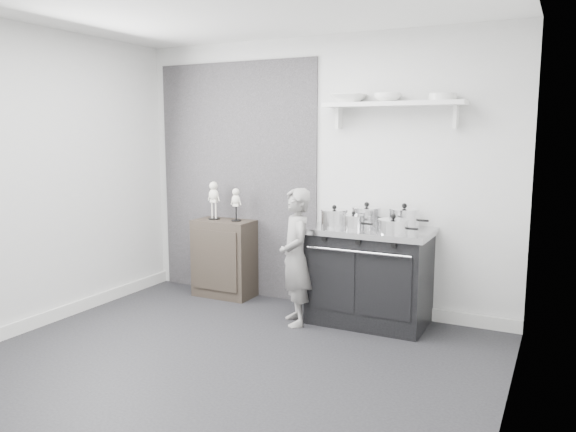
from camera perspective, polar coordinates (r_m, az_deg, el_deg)
name	(u,v)px	position (r m, az deg, el deg)	size (l,w,h in m)	color
ground	(221,367)	(4.45, -6.82, -14.97)	(4.00, 4.00, 0.00)	black
room_shell	(218,149)	(4.25, -7.11, 6.72)	(4.02, 3.62, 2.71)	beige
wall_shelf	(393,105)	(5.28, 10.62, 11.00)	(1.30, 0.26, 0.24)	silver
stove	(369,275)	(5.29, 8.26, -5.96)	(1.12, 0.70, 0.90)	black
side_cabinet	(225,258)	(6.12, -6.42, -4.27)	(0.64, 0.37, 0.83)	black
child	(296,257)	(5.16, 0.80, -4.19)	(0.46, 0.30, 1.27)	slate
pot_front_left	(334,218)	(5.18, 4.72, -0.23)	(0.33, 0.25, 0.21)	silver
pot_back_left	(367,216)	(5.30, 7.99, -0.01)	(0.36, 0.28, 0.22)	silver
pot_back_right	(404,218)	(5.21, 11.71, -0.23)	(0.36, 0.28, 0.23)	silver
pot_front_right	(393,226)	(4.91, 10.63, -1.04)	(0.35, 0.26, 0.17)	silver
pot_front_center	(353,222)	(5.09, 6.66, -0.60)	(0.28, 0.19, 0.16)	silver
skeleton_full	(214,198)	(6.09, -7.55, 1.87)	(0.13, 0.08, 0.47)	silver
skeleton_torso	(236,202)	(5.94, -5.31, 1.39)	(0.11, 0.07, 0.40)	silver
bowl_large	(348,98)	(5.41, 6.17, 11.79)	(0.33, 0.33, 0.08)	white
bowl_small	(387,97)	(5.29, 10.05, 11.77)	(0.25, 0.25, 0.08)	white
plate_stack	(443,97)	(5.17, 15.45, 11.58)	(0.24, 0.24, 0.06)	silver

